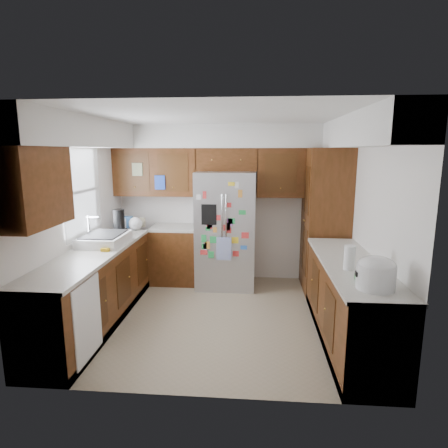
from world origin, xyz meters
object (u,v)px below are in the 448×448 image
(pantry, at_px, (325,221))
(rice_cooker, at_px, (376,272))
(paper_towel, at_px, (349,258))
(fridge, at_px, (226,230))

(pantry, xyz_separation_m, rice_cooker, (-0.00, -2.43, -0.00))
(pantry, distance_m, paper_towel, 1.90)
(pantry, relative_size, rice_cooker, 6.34)
(rice_cooker, xyz_separation_m, paper_towel, (-0.10, 0.54, -0.03))
(rice_cooker, distance_m, paper_towel, 0.54)
(fridge, height_order, paper_towel, fridge)
(pantry, xyz_separation_m, paper_towel, (-0.10, -1.89, -0.03))
(pantry, bearing_deg, rice_cooker, -90.01)
(fridge, relative_size, rice_cooker, 5.31)
(fridge, height_order, rice_cooker, fridge)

